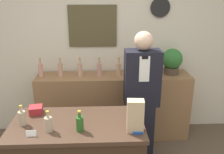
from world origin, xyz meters
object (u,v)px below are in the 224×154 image
Objects in this scene: paper_bag at (135,116)px; tape_dispenser at (138,131)px; shopkeeper at (141,99)px; potted_plant at (172,61)px.

paper_bag is 3.40× the size of tape_dispenser.
paper_bag is at bearing 123.15° from tape_dispenser.
paper_bag is 0.14m from tape_dispenser.
tape_dispenser is at bearing -100.92° from shopkeeper.
tape_dispenser is (0.02, -0.04, -0.13)m from paper_bag.
potted_plant is at bearing 63.17° from paper_bag.
potted_plant is 1.59m from paper_bag.
shopkeeper is 0.90m from tape_dispenser.
shopkeeper is 0.89m from paper_bag.
shopkeeper is 5.51× the size of paper_bag.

